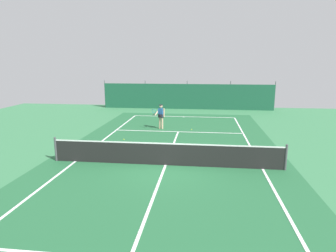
# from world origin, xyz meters

# --- Properties ---
(ground_plane) EXTENTS (36.00, 36.00, 0.00)m
(ground_plane) POSITION_xyz_m (0.00, 0.00, 0.00)
(ground_plane) COLOR #387A4C
(court_surface) EXTENTS (11.02, 26.60, 0.01)m
(court_surface) POSITION_xyz_m (0.00, 0.00, 0.00)
(court_surface) COLOR #236038
(court_surface) RESTS_ON ground
(tennis_net) EXTENTS (10.12, 0.10, 1.10)m
(tennis_net) POSITION_xyz_m (0.00, 0.00, 0.51)
(tennis_net) COLOR black
(tennis_net) RESTS_ON ground
(back_fence) EXTENTS (16.30, 0.98, 2.70)m
(back_fence) POSITION_xyz_m (-0.00, 16.59, 0.67)
(back_fence) COLOR #195138
(back_fence) RESTS_ON ground
(tennis_player) EXTENTS (0.85, 0.63, 1.64)m
(tennis_player) POSITION_xyz_m (-1.24, 7.17, 0.96)
(tennis_player) COLOR #D8AD8C
(tennis_player) RESTS_ON ground
(tennis_ball_near_player) EXTENTS (0.07, 0.07, 0.07)m
(tennis_ball_near_player) POSITION_xyz_m (-2.95, 3.99, 0.03)
(tennis_ball_near_player) COLOR #CCDB33
(tennis_ball_near_player) RESTS_ON ground
(tennis_ball_midcourt) EXTENTS (0.07, 0.07, 0.07)m
(tennis_ball_midcourt) POSITION_xyz_m (0.83, 7.06, 0.03)
(tennis_ball_midcourt) COLOR #CCDB33
(tennis_ball_midcourt) RESTS_ON ground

